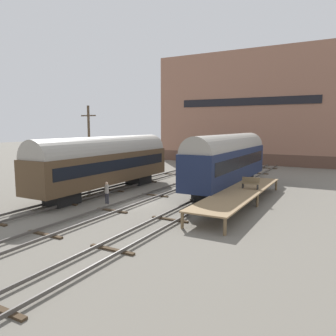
% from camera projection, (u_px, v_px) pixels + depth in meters
% --- Properties ---
extents(ground_plane, '(200.00, 200.00, 0.00)m').
position_uv_depth(ground_plane, '(136.00, 203.00, 26.19)').
color(ground_plane, '#6B665B').
extents(track_left, '(2.60, 60.00, 0.26)m').
position_uv_depth(track_left, '(91.00, 195.00, 28.42)').
color(track_left, '#4C4742').
rests_on(track_left, ground).
extents(track_middle, '(2.60, 60.00, 0.26)m').
position_uv_depth(track_middle, '(136.00, 201.00, 26.17)').
color(track_middle, '#4C4742').
rests_on(track_middle, ground).
extents(track_right, '(2.60, 60.00, 0.26)m').
position_uv_depth(track_right, '(189.00, 208.00, 23.91)').
color(track_right, '#4C4742').
rests_on(track_right, ground).
extents(train_car_navy, '(2.93, 16.08, 5.34)m').
position_uv_depth(train_car_navy, '(228.00, 158.00, 31.07)').
color(train_car_navy, black).
rests_on(train_car_navy, ground).
extents(train_car_brown, '(3.14, 16.52, 5.16)m').
position_uv_depth(train_car_brown, '(106.00, 161.00, 29.94)').
color(train_car_brown, black).
rests_on(train_car_brown, ground).
extents(station_platform, '(2.96, 15.23, 1.08)m').
position_uv_depth(station_platform, '(240.00, 192.00, 25.34)').
color(station_platform, '#8C704C').
rests_on(station_platform, ground).
extents(bench, '(1.40, 0.40, 0.91)m').
position_uv_depth(bench, '(251.00, 183.00, 26.38)').
color(bench, brown).
rests_on(bench, station_platform).
extents(person_worker, '(0.32, 0.32, 1.75)m').
position_uv_depth(person_worker, '(107.00, 190.00, 25.76)').
color(person_worker, '#282833').
rests_on(person_worker, ground).
extents(utility_pole, '(1.80, 0.24, 8.08)m').
position_uv_depth(utility_pole, '(89.00, 145.00, 32.35)').
color(utility_pole, '#473828').
rests_on(utility_pole, ground).
extents(warehouse_building, '(31.03, 13.08, 18.03)m').
position_uv_depth(warehouse_building, '(256.00, 109.00, 57.16)').
color(warehouse_building, brown).
rests_on(warehouse_building, ground).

